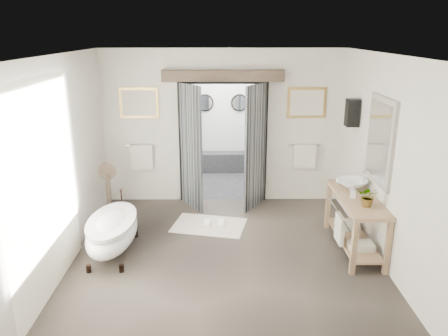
{
  "coord_description": "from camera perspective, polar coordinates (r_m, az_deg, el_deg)",
  "views": [
    {
      "loc": [
        -0.06,
        -5.56,
        3.2
      ],
      "look_at": [
        0.0,
        0.6,
        1.25
      ],
      "focal_mm": 35.0,
      "sensor_mm": 36.0,
      "label": 1
    }
  ],
  "objects": [
    {
      "name": "slippers",
      "position": [
        7.55,
        -1.3,
        -7.19
      ],
      "size": [
        0.36,
        0.27,
        0.05
      ],
      "color": "white",
      "rests_on": "rug"
    },
    {
      "name": "clawfoot_tub",
      "position": [
        6.73,
        -14.35,
        -7.94
      ],
      "size": [
        0.69,
        1.54,
        0.75
      ],
      "color": "black",
      "rests_on": "ground_plane"
    },
    {
      "name": "soap_bottle_a",
      "position": [
        6.67,
        16.52,
        -3.02
      ],
      "size": [
        0.11,
        0.11,
        0.18
      ],
      "primitive_type": "imported",
      "rotation": [
        0.0,
        0.0,
        -0.39
      ],
      "color": "gray",
      "rests_on": "vanity"
    },
    {
      "name": "pedestal_mirror",
      "position": [
        7.88,
        -14.78,
        -3.47
      ],
      "size": [
        0.31,
        0.2,
        1.05
      ],
      "color": "brown",
      "rests_on": "ground_plane"
    },
    {
      "name": "vanity",
      "position": [
        6.87,
        16.62,
        -6.33
      ],
      "size": [
        0.57,
        1.6,
        0.85
      ],
      "color": "#A48152",
      "rests_on": "ground_plane"
    },
    {
      "name": "ground_plane",
      "position": [
        6.42,
        0.06,
        -12.35
      ],
      "size": [
        5.0,
        5.0,
        0.0
      ],
      "primitive_type": "plane",
      "color": "#52483F"
    },
    {
      "name": "basin",
      "position": [
        7.01,
        16.39,
        -2.09
      ],
      "size": [
        0.58,
        0.58,
        0.16
      ],
      "primitive_type": "imported",
      "rotation": [
        0.0,
        0.0,
        0.29
      ],
      "color": "white",
      "rests_on": "vanity"
    },
    {
      "name": "back_wall_dressing",
      "position": [
        8.05,
        -0.12,
        5.83
      ],
      "size": [
        3.82,
        0.75,
        2.52
      ],
      "color": "black",
      "rests_on": "ground_plane"
    },
    {
      "name": "plant",
      "position": [
        6.39,
        18.34,
        -3.56
      ],
      "size": [
        0.33,
        0.31,
        0.29
      ],
      "primitive_type": "imported",
      "rotation": [
        0.0,
        0.0,
        -0.37
      ],
      "color": "gray",
      "rests_on": "vanity"
    },
    {
      "name": "soap_bottle_b",
      "position": [
        7.23,
        14.93,
        -1.36
      ],
      "size": [
        0.15,
        0.15,
        0.16
      ],
      "primitive_type": "imported",
      "rotation": [
        0.0,
        0.0,
        0.21
      ],
      "color": "gray",
      "rests_on": "vanity"
    },
    {
      "name": "room_shell",
      "position": [
        5.61,
        -0.29,
        3.72
      ],
      "size": [
        4.52,
        5.02,
        2.91
      ],
      "color": "beige",
      "rests_on": "ground_plane"
    },
    {
      "name": "shower_room",
      "position": [
        9.83,
        -0.2,
        4.06
      ],
      "size": [
        2.22,
        2.01,
        2.51
      ],
      "color": "black",
      "rests_on": "ground_plane"
    },
    {
      "name": "rug",
      "position": [
        7.55,
        -1.95,
        -7.48
      ],
      "size": [
        1.35,
        1.04,
        0.01
      ],
      "primitive_type": "cube",
      "rotation": [
        0.0,
        0.0,
        -0.22
      ],
      "color": "beige",
      "rests_on": "ground_plane"
    }
  ]
}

